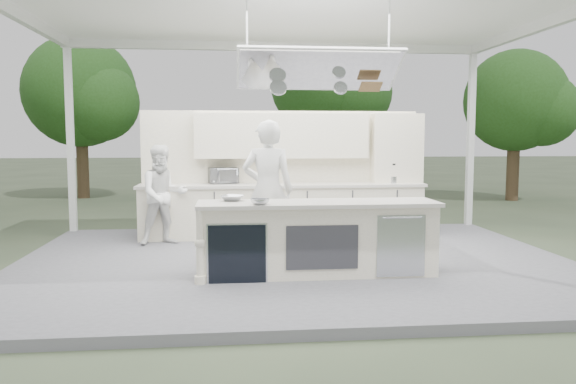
{
  "coord_description": "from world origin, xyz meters",
  "views": [
    {
      "loc": [
        -0.92,
        -8.01,
        1.9
      ],
      "look_at": [
        -0.06,
        0.4,
        1.07
      ],
      "focal_mm": 35.0,
      "sensor_mm": 36.0,
      "label": 1
    }
  ],
  "objects": [
    {
      "name": "ground",
      "position": [
        0.0,
        0.0,
        0.0
      ],
      "size": [
        90.0,
        90.0,
        0.0
      ],
      "primitive_type": "plane",
      "color": "#4B573C",
      "rests_on": "ground"
    },
    {
      "name": "tree_cluster",
      "position": [
        -0.16,
        9.77,
        3.29
      ],
      "size": [
        19.55,
        9.4,
        5.85
      ],
      "color": "#4F3B27",
      "rests_on": "ground"
    },
    {
      "name": "head_chef",
      "position": [
        -0.39,
        0.06,
        1.13
      ],
      "size": [
        0.79,
        0.57,
        2.03
      ],
      "primitive_type": "imported",
      "rotation": [
        0.0,
        0.0,
        3.03
      ],
      "color": "white",
      "rests_on": "stage_deck"
    },
    {
      "name": "demo_island",
      "position": [
        0.18,
        -0.91,
        0.6
      ],
      "size": [
        3.1,
        0.79,
        0.95
      ],
      "color": "white",
      "rests_on": "stage_deck"
    },
    {
      "name": "sous_chef",
      "position": [
        -2.03,
        1.39,
        0.95
      ],
      "size": [
        0.96,
        0.85,
        1.65
      ],
      "primitive_type": "imported",
      "rotation": [
        0.0,
        0.0,
        0.33
      ],
      "color": "white",
      "rests_on": "stage_deck"
    },
    {
      "name": "back_wall_unit",
      "position": [
        0.44,
        2.11,
        1.57
      ],
      "size": [
        5.05,
        0.48,
        2.25
      ],
      "color": "white",
      "rests_on": "stage_deck"
    },
    {
      "name": "bowl_small",
      "position": [
        -0.56,
        -1.15,
        1.11
      ],
      "size": [
        0.26,
        0.26,
        0.07
      ],
      "primitive_type": "imported",
      "rotation": [
        0.0,
        0.0,
        -0.12
      ],
      "color": "#BBBDC2",
      "rests_on": "demo_island"
    },
    {
      "name": "bowl_large",
      "position": [
        -0.9,
        -0.7,
        1.11
      ],
      "size": [
        0.39,
        0.39,
        0.07
      ],
      "primitive_type": "imported",
      "rotation": [
        0.0,
        0.0,
        -0.4
      ],
      "color": "#BABDC2",
      "rests_on": "demo_island"
    },
    {
      "name": "stage_deck",
      "position": [
        0.0,
        0.0,
        0.06
      ],
      "size": [
        8.0,
        6.0,
        0.12
      ],
      "primitive_type": "cube",
      "color": "slate",
      "rests_on": "ground"
    },
    {
      "name": "toaster_oven",
      "position": [
        -1.05,
        2.08,
        1.21
      ],
      "size": [
        0.57,
        0.44,
        0.28
      ],
      "primitive_type": "imported",
      "rotation": [
        0.0,
        0.0,
        0.21
      ],
      "color": "silver",
      "rests_on": "back_counter"
    },
    {
      "name": "back_counter",
      "position": [
        0.0,
        1.9,
        0.6
      ],
      "size": [
        5.08,
        0.72,
        0.95
      ],
      "color": "white",
      "rests_on": "stage_deck"
    },
    {
      "name": "tent",
      "position": [
        0.0,
        -0.01,
        3.71
      ],
      "size": [
        8.2,
        6.2,
        3.86
      ],
      "color": "white",
      "rests_on": "ground"
    }
  ]
}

